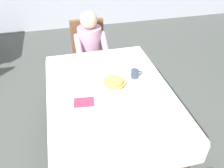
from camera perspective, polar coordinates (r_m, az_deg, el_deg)
name	(u,v)px	position (r m, az deg, el deg)	size (l,w,h in m)	color
ground_plane	(110,143)	(2.60, -0.54, -14.42)	(14.00, 14.00, 0.00)	#474C47
dining_table_main	(109,97)	(2.14, -0.64, -3.35)	(1.12, 1.52, 0.74)	white
chair_diner	(89,51)	(3.16, -5.69, 8.23)	(0.44, 0.45, 0.93)	brown
diner_person	(91,47)	(2.96, -5.36, 9.21)	(0.40, 0.43, 1.12)	#B2849E
plate_breakfast	(114,85)	(2.13, 0.51, -0.24)	(0.28, 0.28, 0.02)	white
breakfast_stack	(114,82)	(2.11, 0.58, 0.45)	(0.21, 0.21, 0.06)	tan
cup_coffee	(135,74)	(2.23, 5.73, 2.57)	(0.11, 0.08, 0.08)	#333D4C
syrup_pitcher	(87,75)	(2.22, -6.21, 2.29)	(0.08, 0.08, 0.07)	silver
fork_left_of_plate	(94,90)	(2.08, -4.43, -1.43)	(0.18, 0.01, 0.01)	silver
knife_right_of_plate	(134,84)	(2.16, 5.53, 0.05)	(0.20, 0.01, 0.01)	silver
spoon_near_edge	(120,107)	(1.90, 1.90, -5.84)	(0.15, 0.01, 0.01)	silver
napkin_folded	(84,102)	(1.96, -7.00, -4.50)	(0.17, 0.12, 0.01)	#8C2D4C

